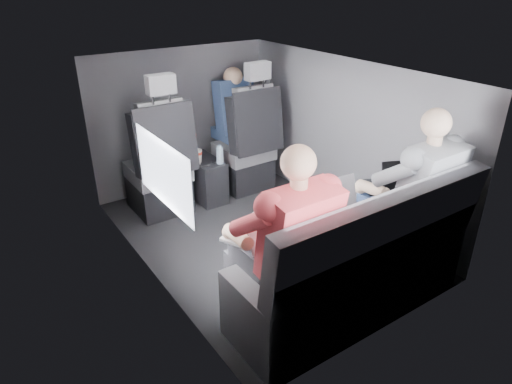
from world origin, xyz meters
TOP-DOWN VIEW (x-y plane):
  - floor at (0.00, 0.00)m, footprint 2.60×2.60m
  - ceiling at (0.00, 0.00)m, footprint 2.60×2.60m
  - panel_left at (-0.90, 0.00)m, footprint 0.02×2.60m
  - panel_right at (0.90, 0.00)m, footprint 0.02×2.60m
  - panel_front at (0.00, 1.30)m, footprint 1.80×0.02m
  - panel_back at (0.00, -1.30)m, footprint 1.80×0.02m
  - side_window at (-0.88, -0.30)m, footprint 0.02×0.75m
  - seatbelt at (0.45, 0.67)m, footprint 0.35×0.11m
  - front_seat_left at (-0.45, 0.84)m, footprint 0.52×0.58m
  - front_seat_right at (0.45, 0.84)m, footprint 0.52×0.58m
  - center_console at (0.00, 0.88)m, footprint 0.24×0.48m
  - rear_bench at (0.00, -1.06)m, footprint 1.60×0.57m
  - soda_cup at (-0.10, 0.82)m, footprint 0.09×0.09m
  - water_bottle at (0.07, 0.71)m, footprint 0.06×0.06m
  - laptop_white at (-0.55, -0.77)m, footprint 0.37×0.39m
  - laptop_silver at (-0.04, -0.75)m, footprint 0.39×0.36m
  - laptop_black at (0.62, -0.78)m, footprint 0.41×0.43m
  - passenger_rear_left at (-0.50, -0.97)m, footprint 0.51×0.63m
  - passenger_rear_right at (0.56, -0.97)m, footprint 0.52×0.63m
  - passenger_front_right at (0.47, 1.10)m, footprint 0.37×0.37m

SIDE VIEW (x-z plane):
  - floor at x=0.00m, z-range 0.00..0.00m
  - center_console at x=0.00m, z-range 0.00..0.41m
  - rear_bench at x=0.00m, z-range -0.15..0.77m
  - front_seat_left at x=-0.45m, z-range -0.23..1.03m
  - front_seat_right at x=0.45m, z-range -0.23..1.03m
  - soda_cup at x=-0.10m, z-range 0.33..0.61m
  - water_bottle at x=0.07m, z-range 0.39..0.57m
  - laptop_white at x=-0.55m, z-range 0.52..0.74m
  - passenger_rear_left at x=-0.50m, z-range 0.02..1.25m
  - laptop_black at x=0.62m, z-range 0.51..0.76m
  - passenger_rear_right at x=0.56m, z-range 0.01..1.26m
  - laptop_silver at x=-0.04m, z-range 0.50..0.77m
  - panel_left at x=-0.90m, z-range 0.00..1.35m
  - panel_right at x=0.90m, z-range 0.00..1.35m
  - panel_front at x=0.00m, z-range 0.00..1.35m
  - panel_back at x=0.00m, z-range 0.00..1.35m
  - passenger_front_right at x=0.47m, z-range 0.38..1.10m
  - seatbelt at x=0.45m, z-range 0.50..1.10m
  - side_window at x=-0.88m, z-range 0.69..1.11m
  - ceiling at x=0.00m, z-range 1.35..1.35m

